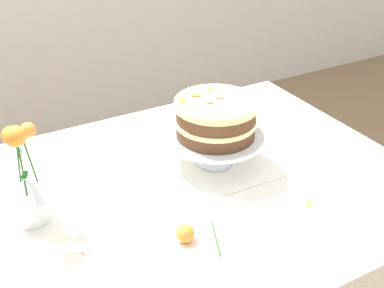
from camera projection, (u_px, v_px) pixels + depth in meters
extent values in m
cube|color=white|center=(174.00, 194.00, 1.42)|extent=(1.40, 1.00, 0.03)
cylinder|color=brown|center=(256.00, 176.00, 2.16)|extent=(0.06, 0.06, 0.71)
cube|color=white|center=(215.00, 163.00, 1.53)|extent=(0.33, 0.33, 0.00)
cylinder|color=silver|center=(215.00, 161.00, 1.52)|extent=(0.11, 0.11, 0.01)
cylinder|color=silver|center=(215.00, 149.00, 1.50)|extent=(0.03, 0.03, 0.07)
cylinder|color=silver|center=(215.00, 137.00, 1.48)|extent=(0.29, 0.29, 0.01)
cylinder|color=brown|center=(215.00, 129.00, 1.47)|extent=(0.23, 0.23, 0.04)
cylinder|color=beige|center=(216.00, 121.00, 1.45)|extent=(0.24, 0.24, 0.01)
cylinder|color=brown|center=(216.00, 113.00, 1.44)|extent=(0.23, 0.23, 0.04)
cylinder|color=beige|center=(216.00, 104.00, 1.43)|extent=(0.24, 0.24, 0.02)
ellipsoid|color=orange|center=(182.00, 100.00, 1.42)|extent=(0.03, 0.04, 0.00)
ellipsoid|color=#E56B51|center=(209.00, 102.00, 1.41)|extent=(0.02, 0.03, 0.01)
ellipsoid|color=yellow|center=(211.00, 89.00, 1.48)|extent=(0.03, 0.04, 0.00)
ellipsoid|color=orange|center=(196.00, 95.00, 1.45)|extent=(0.03, 0.03, 0.01)
ellipsoid|color=#E56B51|center=(220.00, 97.00, 1.43)|extent=(0.03, 0.03, 0.00)
cylinder|color=silver|center=(32.00, 210.00, 1.27)|extent=(0.08, 0.08, 0.07)
cone|color=silver|center=(28.00, 189.00, 1.24)|extent=(0.10, 0.10, 0.06)
cylinder|color=#2D6028|center=(29.00, 158.00, 1.21)|extent=(0.02, 0.01, 0.15)
sphere|color=orange|center=(28.00, 130.00, 1.18)|extent=(0.04, 0.04, 0.04)
cylinder|color=#2D6028|center=(18.00, 161.00, 1.21)|extent=(0.01, 0.02, 0.13)
sphere|color=orange|center=(11.00, 135.00, 1.18)|extent=(0.05, 0.05, 0.05)
ellipsoid|color=#236B2D|center=(18.00, 149.00, 1.21)|extent=(0.03, 0.05, 0.02)
cylinder|color=#2D6028|center=(22.00, 164.00, 1.17)|extent=(0.01, 0.03, 0.16)
sphere|color=orange|center=(15.00, 136.00, 1.12)|extent=(0.05, 0.05, 0.05)
ellipsoid|color=#236B2D|center=(25.00, 176.00, 1.19)|extent=(0.03, 0.05, 0.01)
cylinder|color=#2D6028|center=(216.00, 238.00, 1.23)|extent=(0.05, 0.12, 0.01)
sphere|color=orange|center=(185.00, 233.00, 1.21)|extent=(0.05, 0.05, 0.05)
ellipsoid|color=pink|center=(87.00, 250.00, 1.19)|extent=(0.03, 0.04, 0.00)
ellipsoid|color=yellow|center=(308.00, 204.00, 1.35)|extent=(0.03, 0.04, 0.00)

